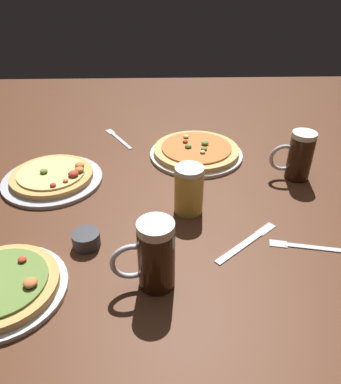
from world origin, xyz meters
TOP-DOWN VIEW (x-y plane):
  - ground_plane at (0.00, 0.00)m, footprint 2.40×2.40m
  - pizza_plate_near at (-0.38, -0.36)m, footprint 0.28×0.28m
  - pizza_plate_far at (0.10, 0.27)m, footprint 0.33×0.33m
  - pizza_plate_side at (-0.37, 0.10)m, footprint 0.32×0.32m
  - beer_mug_dark at (-0.04, -0.34)m, footprint 0.14×0.08m
  - beer_mug_amber at (0.41, 0.11)m, footprint 0.13×0.08m
  - beer_mug_pale at (0.05, -0.06)m, footprint 0.09×0.13m
  - ramekin_sauce at (-0.22, -0.21)m, footprint 0.07×0.07m
  - fork_left at (0.35, -0.23)m, footprint 0.21×0.06m
  - knife_right at (0.19, -0.21)m, footprint 0.18×0.16m
  - fork_spare at (-0.19, 0.42)m, footprint 0.12×0.19m

SIDE VIEW (x-z plane):
  - ground_plane at x=0.00m, z-range -0.03..0.00m
  - fork_left at x=0.35m, z-range 0.00..0.01m
  - knife_right at x=0.19m, z-range 0.00..0.01m
  - fork_spare at x=-0.19m, z-range 0.00..0.01m
  - pizza_plate_side at x=-0.37m, z-range -0.01..0.04m
  - pizza_plate_near at x=-0.38m, z-range -0.01..0.04m
  - pizza_plate_far at x=0.10m, z-range -0.01..0.04m
  - ramekin_sauce at x=-0.22m, z-range 0.00..0.04m
  - beer_mug_pale at x=0.05m, z-range 0.00..0.14m
  - beer_mug_amber at x=0.41m, z-range 0.00..0.16m
  - beer_mug_dark at x=-0.04m, z-range 0.00..0.17m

